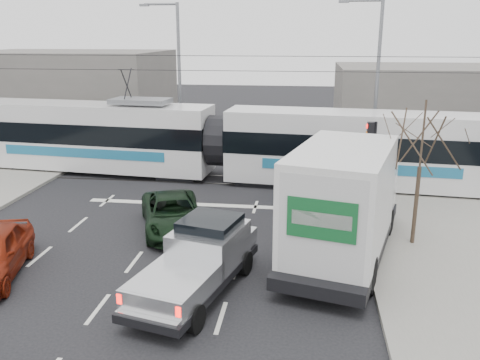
# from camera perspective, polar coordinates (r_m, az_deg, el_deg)

# --- Properties ---
(ground) EXTENTS (120.00, 120.00, 0.00)m
(ground) POSITION_cam_1_polar(r_m,az_deg,el_deg) (16.79, -6.23, -9.45)
(ground) COLOR black
(ground) RESTS_ON ground
(sidewalk_right) EXTENTS (6.00, 60.00, 0.15)m
(sidewalk_right) POSITION_cam_1_polar(r_m,az_deg,el_deg) (17.16, 24.94, -10.09)
(sidewalk_right) COLOR gray
(sidewalk_right) RESTS_ON ground
(rails) EXTENTS (60.00, 1.60, 0.03)m
(rails) POSITION_cam_1_polar(r_m,az_deg,el_deg) (25.99, -1.10, -0.00)
(rails) COLOR #33302D
(rails) RESTS_ON ground
(building_left) EXTENTS (14.00, 10.00, 6.00)m
(building_left) POSITION_cam_1_polar(r_m,az_deg,el_deg) (40.97, -18.50, 9.37)
(building_left) COLOR slate
(building_left) RESTS_ON ground
(building_right) EXTENTS (12.00, 10.00, 5.00)m
(building_right) POSITION_cam_1_polar(r_m,az_deg,el_deg) (39.85, 19.58, 8.37)
(building_right) COLOR slate
(building_right) RESTS_ON ground
(bare_tree) EXTENTS (2.40, 2.40, 5.00)m
(bare_tree) POSITION_cam_1_polar(r_m,az_deg,el_deg) (17.95, 19.79, 4.16)
(bare_tree) COLOR #47382B
(bare_tree) RESTS_ON ground
(traffic_signal) EXTENTS (0.44, 0.44, 3.60)m
(traffic_signal) POSITION_cam_1_polar(r_m,az_deg,el_deg) (21.83, 14.52, 3.75)
(traffic_signal) COLOR black
(traffic_signal) RESTS_ON ground
(street_lamp_near) EXTENTS (2.38, 0.25, 9.00)m
(street_lamp_near) POSITION_cam_1_polar(r_m,az_deg,el_deg) (28.99, 14.82, 11.41)
(street_lamp_near) COLOR slate
(street_lamp_near) RESTS_ON ground
(street_lamp_far) EXTENTS (2.38, 0.25, 9.00)m
(street_lamp_far) POSITION_cam_1_polar(r_m,az_deg,el_deg) (31.77, -7.16, 12.17)
(street_lamp_far) COLOR slate
(street_lamp_far) RESTS_ON ground
(catenary) EXTENTS (60.00, 0.20, 7.00)m
(catenary) POSITION_cam_1_polar(r_m,az_deg,el_deg) (25.20, -1.15, 8.48)
(catenary) COLOR black
(catenary) RESTS_ON ground
(tram) EXTENTS (26.89, 5.18, 5.46)m
(tram) POSITION_cam_1_polar(r_m,az_deg,el_deg) (25.85, -2.46, 4.30)
(tram) COLOR silver
(tram) RESTS_ON ground
(silver_pickup) EXTENTS (3.12, 5.71, 1.97)m
(silver_pickup) POSITION_cam_1_polar(r_m,az_deg,el_deg) (14.87, -4.47, -8.74)
(silver_pickup) COLOR black
(silver_pickup) RESTS_ON ground
(box_truck) EXTENTS (4.55, 8.22, 3.90)m
(box_truck) POSITION_cam_1_polar(r_m,az_deg,el_deg) (16.79, 11.65, -2.59)
(box_truck) COLOR black
(box_truck) RESTS_ON ground
(navy_pickup) EXTENTS (3.23, 5.56, 2.21)m
(navy_pickup) POSITION_cam_1_polar(r_m,az_deg,el_deg) (21.73, 9.90, -0.52)
(navy_pickup) COLOR black
(navy_pickup) RESTS_ON ground
(green_car) EXTENTS (3.69, 5.19, 1.31)m
(green_car) POSITION_cam_1_polar(r_m,az_deg,el_deg) (19.45, -7.56, -3.75)
(green_car) COLOR black
(green_car) RESTS_ON ground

